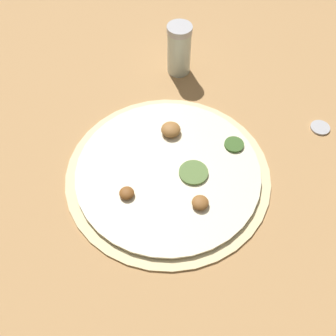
# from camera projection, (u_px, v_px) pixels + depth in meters

# --- Properties ---
(ground_plane) EXTENTS (3.00, 3.00, 0.00)m
(ground_plane) POSITION_uv_depth(u_px,v_px,m) (168.00, 174.00, 0.65)
(ground_plane) COLOR tan
(pizza) EXTENTS (0.34, 0.34, 0.03)m
(pizza) POSITION_uv_depth(u_px,v_px,m) (169.00, 172.00, 0.65)
(pizza) COLOR beige
(pizza) RESTS_ON ground_plane
(spice_jar) EXTENTS (0.05, 0.05, 0.10)m
(spice_jar) POSITION_uv_depth(u_px,v_px,m) (179.00, 49.00, 0.76)
(spice_jar) COLOR silver
(spice_jar) RESTS_ON ground_plane
(loose_cap) EXTENTS (0.03, 0.03, 0.01)m
(loose_cap) POSITION_uv_depth(u_px,v_px,m) (320.00, 127.00, 0.71)
(loose_cap) COLOR #B2B2B7
(loose_cap) RESTS_ON ground_plane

